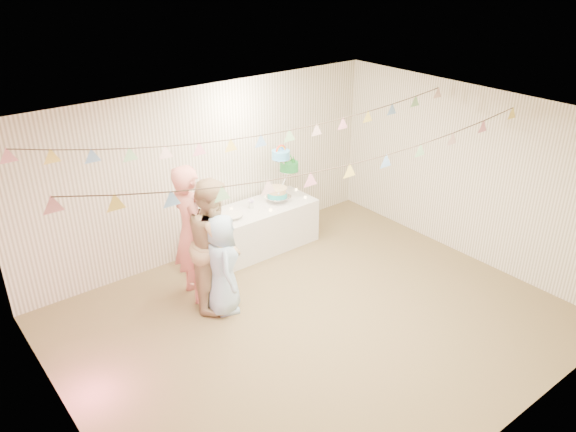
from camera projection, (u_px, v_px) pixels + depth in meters
floor at (314, 322)px, 7.18m from camera, size 6.00×6.00×0.00m
ceiling at (319, 126)px, 6.05m from camera, size 6.00×6.00×0.00m
back_wall at (207, 172)px, 8.38m from camera, size 6.00×6.00×0.00m
front_wall at (506, 338)px, 4.85m from camera, size 6.00×6.00×0.00m
left_wall at (59, 330)px, 4.95m from camera, size 5.00×5.00×0.00m
right_wall at (470, 174)px, 8.28m from camera, size 5.00×5.00×0.00m
table at (257, 228)px, 8.78m from camera, size 1.89×0.76×0.71m
cake_stand at (283, 171)px, 8.77m from camera, size 0.75×0.44×0.84m
cake_bottom at (278, 194)px, 8.79m from camera, size 0.31×0.31×0.15m
cake_middle at (288, 170)px, 8.96m from camera, size 0.27×0.27×0.22m
cake_top_tier at (281, 160)px, 8.62m from camera, size 0.25×0.25×0.19m
platter at (232, 214)px, 8.30m from camera, size 0.32×0.32×0.02m
posy at (251, 201)px, 8.57m from camera, size 0.13×0.13×0.15m
person_adult_a at (191, 233)px, 7.34m from camera, size 0.51×0.73×1.91m
person_adult_b at (215, 243)px, 7.22m from camera, size 1.05×1.10×1.79m
person_child at (222, 264)px, 7.15m from camera, size 0.65×0.78×1.37m
bunting_back at (260, 125)px, 6.93m from camera, size 5.60×1.10×0.40m
bunting_front at (331, 155)px, 6.03m from camera, size 5.60×0.90×0.36m
tealight_0 at (218, 225)px, 8.07m from camera, size 0.04×0.04×0.03m
tealight_1 at (231, 209)px, 8.55m from camera, size 0.04×0.04×0.03m
tealight_2 at (271, 210)px, 8.52m from camera, size 0.04×0.04×0.03m
tealight_3 at (267, 197)px, 8.97m from camera, size 0.04×0.04×0.03m
tealight_4 at (305, 197)px, 8.95m from camera, size 0.04×0.04×0.03m
tealight_5 at (296, 190)px, 9.23m from camera, size 0.04×0.04×0.03m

